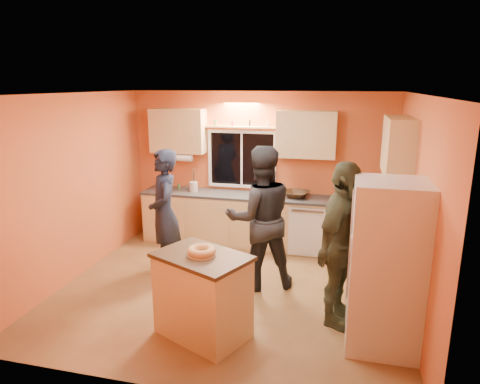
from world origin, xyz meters
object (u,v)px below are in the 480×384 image
(refrigerator, at_px, (386,266))
(person_left, at_px, (164,213))
(person_right, at_px, (341,245))
(person_center, at_px, (260,218))
(island, at_px, (203,295))

(refrigerator, distance_m, person_left, 3.14)
(person_right, bearing_deg, person_left, 91.54)
(person_left, height_order, person_center, person_center)
(person_left, relative_size, person_right, 0.96)
(person_center, bearing_deg, person_left, -26.30)
(person_center, bearing_deg, refrigerator, 121.68)
(refrigerator, height_order, person_left, person_left)
(refrigerator, xyz_separation_m, person_left, (-2.93, 1.12, 0.02))
(island, distance_m, person_center, 1.47)
(refrigerator, bearing_deg, person_center, 145.25)
(island, bearing_deg, person_center, 99.10)
(refrigerator, bearing_deg, person_left, 159.03)
(island, bearing_deg, refrigerator, 33.02)
(refrigerator, height_order, island, refrigerator)
(island, height_order, person_center, person_center)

